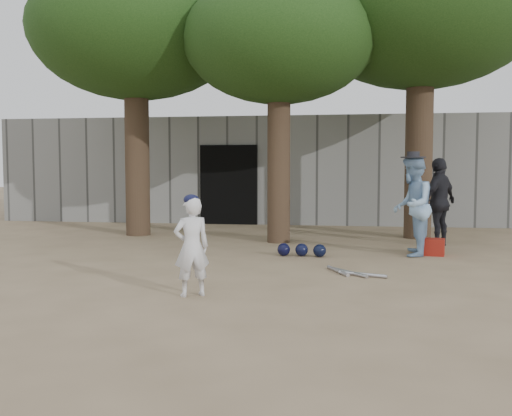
% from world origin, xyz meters
% --- Properties ---
extents(ground, '(70.00, 70.00, 0.00)m').
position_xyz_m(ground, '(0.00, 0.00, 0.00)').
color(ground, '#937C5E').
rests_on(ground, ground).
extents(boy_player, '(0.53, 0.47, 1.22)m').
position_xyz_m(boy_player, '(0.11, -1.01, 0.61)').
color(boy_player, silver).
rests_on(boy_player, ground).
extents(spectator_blue, '(0.82, 0.98, 1.79)m').
position_xyz_m(spectator_blue, '(3.16, 2.69, 0.89)').
color(spectator_blue, '#89AED4').
rests_on(spectator_blue, ground).
extents(spectator_dark, '(0.99, 1.08, 1.77)m').
position_xyz_m(spectator_dark, '(3.85, 4.10, 0.89)').
color(spectator_dark, black).
rests_on(spectator_dark, ground).
extents(red_bag, '(0.48, 0.40, 0.30)m').
position_xyz_m(red_bag, '(3.54, 2.82, 0.15)').
color(red_bag, '#9F2115').
rests_on(red_bag, ground).
extents(back_building, '(16.00, 5.24, 3.00)m').
position_xyz_m(back_building, '(-0.00, 10.33, 1.50)').
color(back_building, gray).
rests_on(back_building, ground).
extents(helmet_row, '(0.87, 0.28, 0.23)m').
position_xyz_m(helmet_row, '(1.22, 2.32, 0.11)').
color(helmet_row, black).
rests_on(helmet_row, ground).
extents(bat_pile, '(0.88, 0.75, 0.06)m').
position_xyz_m(bat_pile, '(2.05, 0.71, 0.03)').
color(bat_pile, '#ACABB2').
rests_on(bat_pile, ground).
extents(tree_row, '(11.40, 5.80, 6.69)m').
position_xyz_m(tree_row, '(0.74, 5.02, 4.69)').
color(tree_row, brown).
rests_on(tree_row, ground).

